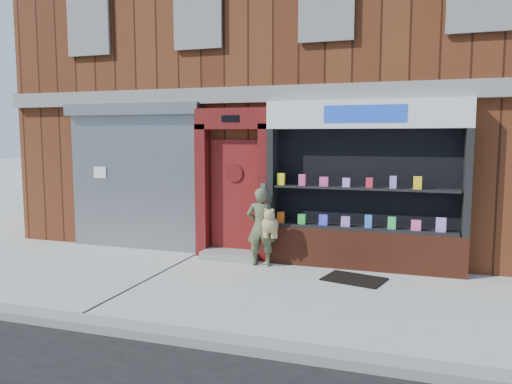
% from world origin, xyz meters
% --- Properties ---
extents(ground, '(80.00, 80.00, 0.00)m').
position_xyz_m(ground, '(0.00, 0.00, 0.00)').
color(ground, '#9E9E99').
rests_on(ground, ground).
extents(curb, '(60.00, 0.30, 0.12)m').
position_xyz_m(curb, '(0.00, -2.15, 0.06)').
color(curb, gray).
rests_on(curb, ground).
extents(building, '(12.00, 8.16, 8.00)m').
position_xyz_m(building, '(-0.00, 5.99, 4.00)').
color(building, '#502312').
rests_on(building, ground).
extents(shutter_bay, '(3.10, 0.30, 3.04)m').
position_xyz_m(shutter_bay, '(-3.00, 1.93, 1.72)').
color(shutter_bay, gray).
rests_on(shutter_bay, ground).
extents(red_door_bay, '(1.52, 0.58, 2.90)m').
position_xyz_m(red_door_bay, '(-0.75, 1.86, 1.46)').
color(red_door_bay, '#4F0D0D').
rests_on(red_door_bay, ground).
extents(pharmacy_bay, '(3.50, 0.41, 3.00)m').
position_xyz_m(pharmacy_bay, '(1.75, 1.81, 1.37)').
color(pharmacy_bay, maroon).
rests_on(pharmacy_bay, ground).
extents(woman, '(0.64, 0.46, 1.44)m').
position_xyz_m(woman, '(-0.02, 1.39, 0.74)').
color(woman, '#51583A').
rests_on(woman, ground).
extents(doormat, '(1.10, 0.89, 0.02)m').
position_xyz_m(doormat, '(1.71, 1.01, 0.01)').
color(doormat, black).
rests_on(doormat, ground).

